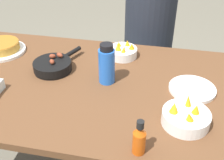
{
  "coord_description": "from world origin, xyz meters",
  "views": [
    {
      "loc": [
        0.23,
        -1.1,
        1.5
      ],
      "look_at": [
        0.0,
        0.0,
        0.74
      ],
      "focal_mm": 45.0,
      "sensor_mm": 36.0,
      "label": 1
    }
  ],
  "objects_px": {
    "fruit_bowl_citrus": "(186,117)",
    "skillet": "(53,65)",
    "empty_plate_far_left": "(192,89)",
    "fruit_bowl_mango": "(123,51)",
    "water_bottle": "(107,64)",
    "person_figure": "(147,54)",
    "frittata_plate_center": "(2,48)",
    "hot_sauce_bottle": "(139,139)"
  },
  "relations": [
    {
      "from": "frittata_plate_center",
      "to": "empty_plate_far_left",
      "type": "distance_m",
      "value": 1.09
    },
    {
      "from": "fruit_bowl_mango",
      "to": "fruit_bowl_citrus",
      "type": "xyz_separation_m",
      "value": [
        0.34,
        -0.5,
        0.0
      ]
    },
    {
      "from": "empty_plate_far_left",
      "to": "person_figure",
      "type": "distance_m",
      "value": 0.77
    },
    {
      "from": "frittata_plate_center",
      "to": "fruit_bowl_mango",
      "type": "xyz_separation_m",
      "value": [
        0.7,
        0.09,
        0.0
      ]
    },
    {
      "from": "fruit_bowl_mango",
      "to": "person_figure",
      "type": "relative_size",
      "value": 0.13
    },
    {
      "from": "fruit_bowl_citrus",
      "to": "person_figure",
      "type": "relative_size",
      "value": 0.16
    },
    {
      "from": "skillet",
      "to": "hot_sauce_bottle",
      "type": "bearing_deg",
      "value": -109.99
    },
    {
      "from": "empty_plate_far_left",
      "to": "fruit_bowl_citrus",
      "type": "xyz_separation_m",
      "value": [
        -0.04,
        -0.24,
        0.02
      ]
    },
    {
      "from": "skillet",
      "to": "empty_plate_far_left",
      "type": "height_order",
      "value": "skillet"
    },
    {
      "from": "person_figure",
      "to": "water_bottle",
      "type": "bearing_deg",
      "value": -101.82
    },
    {
      "from": "fruit_bowl_mango",
      "to": "person_figure",
      "type": "height_order",
      "value": "person_figure"
    },
    {
      "from": "fruit_bowl_mango",
      "to": "hot_sauce_bottle",
      "type": "xyz_separation_m",
      "value": [
        0.18,
        -0.69,
        0.03
      ]
    },
    {
      "from": "frittata_plate_center",
      "to": "fruit_bowl_citrus",
      "type": "bearing_deg",
      "value": -21.22
    },
    {
      "from": "hot_sauce_bottle",
      "to": "fruit_bowl_mango",
      "type": "bearing_deg",
      "value": 104.5
    },
    {
      "from": "skillet",
      "to": "hot_sauce_bottle",
      "type": "xyz_separation_m",
      "value": [
        0.51,
        -0.47,
        0.04
      ]
    },
    {
      "from": "empty_plate_far_left",
      "to": "fruit_bowl_citrus",
      "type": "relative_size",
      "value": 1.14
    },
    {
      "from": "fruit_bowl_citrus",
      "to": "hot_sauce_bottle",
      "type": "height_order",
      "value": "hot_sauce_bottle"
    },
    {
      "from": "fruit_bowl_citrus",
      "to": "skillet",
      "type": "bearing_deg",
      "value": 157.57
    },
    {
      "from": "empty_plate_far_left",
      "to": "hot_sauce_bottle",
      "type": "relative_size",
      "value": 1.49
    },
    {
      "from": "water_bottle",
      "to": "frittata_plate_center",
      "type": "bearing_deg",
      "value": 165.48
    },
    {
      "from": "skillet",
      "to": "fruit_bowl_mango",
      "type": "height_order",
      "value": "fruit_bowl_mango"
    },
    {
      "from": "fruit_bowl_mango",
      "to": "fruit_bowl_citrus",
      "type": "height_order",
      "value": "fruit_bowl_citrus"
    },
    {
      "from": "fruit_bowl_mango",
      "to": "water_bottle",
      "type": "height_order",
      "value": "water_bottle"
    },
    {
      "from": "frittata_plate_center",
      "to": "person_figure",
      "type": "height_order",
      "value": "person_figure"
    },
    {
      "from": "skillet",
      "to": "frittata_plate_center",
      "type": "height_order",
      "value": "skillet"
    },
    {
      "from": "hot_sauce_bottle",
      "to": "person_figure",
      "type": "bearing_deg",
      "value": 93.41
    },
    {
      "from": "skillet",
      "to": "fruit_bowl_citrus",
      "type": "relative_size",
      "value": 1.6
    },
    {
      "from": "frittata_plate_center",
      "to": "hot_sauce_bottle",
      "type": "height_order",
      "value": "hot_sauce_bottle"
    },
    {
      "from": "empty_plate_far_left",
      "to": "water_bottle",
      "type": "relative_size",
      "value": 1.08
    },
    {
      "from": "frittata_plate_center",
      "to": "hot_sauce_bottle",
      "type": "distance_m",
      "value": 1.06
    },
    {
      "from": "fruit_bowl_mango",
      "to": "hot_sauce_bottle",
      "type": "distance_m",
      "value": 0.71
    },
    {
      "from": "empty_plate_far_left",
      "to": "hot_sauce_bottle",
      "type": "xyz_separation_m",
      "value": [
        -0.2,
        -0.43,
        0.06
      ]
    },
    {
      "from": "water_bottle",
      "to": "person_figure",
      "type": "distance_m",
      "value": 0.77
    },
    {
      "from": "skillet",
      "to": "person_figure",
      "type": "bearing_deg",
      "value": -11.88
    },
    {
      "from": "skillet",
      "to": "fruit_bowl_citrus",
      "type": "distance_m",
      "value": 0.73
    },
    {
      "from": "fruit_bowl_mango",
      "to": "hot_sauce_bottle",
      "type": "height_order",
      "value": "hot_sauce_bottle"
    },
    {
      "from": "empty_plate_far_left",
      "to": "person_figure",
      "type": "relative_size",
      "value": 0.18
    },
    {
      "from": "frittata_plate_center",
      "to": "empty_plate_far_left",
      "type": "bearing_deg",
      "value": -8.73
    },
    {
      "from": "fruit_bowl_citrus",
      "to": "frittata_plate_center",
      "type": "bearing_deg",
      "value": 158.78
    },
    {
      "from": "empty_plate_far_left",
      "to": "skillet",
      "type": "bearing_deg",
      "value": 176.85
    },
    {
      "from": "fruit_bowl_citrus",
      "to": "hot_sauce_bottle",
      "type": "distance_m",
      "value": 0.25
    },
    {
      "from": "fruit_bowl_mango",
      "to": "fruit_bowl_citrus",
      "type": "distance_m",
      "value": 0.61
    }
  ]
}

